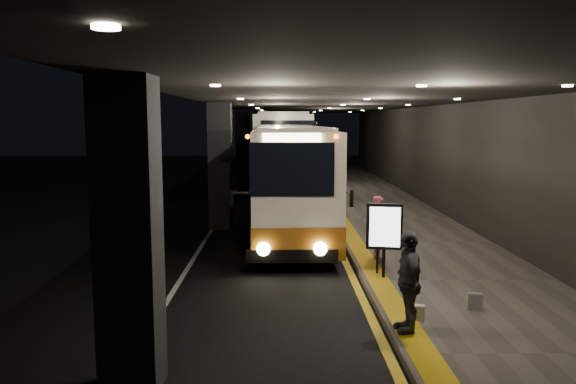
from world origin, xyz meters
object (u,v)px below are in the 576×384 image
object	(u,v)px
bag_plain	(418,313)
coach_third	(285,143)
bag_polka	(475,302)
passenger_boarding	(379,228)
coach_main	(288,183)
info_sign	(384,228)
stanchion_post	(377,249)
coach_second	(286,154)
passenger_waiting_grey	(408,281)

from	to	relation	value
bag_plain	coach_third	bearing A→B (deg)	93.20
bag_polka	bag_plain	distance (m)	1.35
passenger_boarding	bag_polka	world-z (taller)	passenger_boarding
coach_main	info_sign	bearing A→B (deg)	-72.75
bag_polka	stanchion_post	size ratio (longest dim) A/B	0.28
coach_second	coach_third	xyz separation A→B (m)	(0.08, 16.40, -0.03)
coach_second	passenger_boarding	xyz separation A→B (m)	(2.24, -16.61, -0.96)
coach_main	coach_third	world-z (taller)	coach_third
coach_main	passenger_boarding	size ratio (longest dim) A/B	6.69
passenger_boarding	stanchion_post	distance (m)	1.44
passenger_waiting_grey	info_sign	distance (m)	3.36
coach_second	passenger_boarding	bearing A→B (deg)	-80.52
coach_third	bag_plain	size ratio (longest dim) A/B	44.56
passenger_waiting_grey	bag_plain	xyz separation A→B (m)	(0.32, 0.52, -0.75)
stanchion_post	bag_plain	bearing A→B (deg)	-86.19
coach_main	coach_third	bearing A→B (deg)	87.99
coach_main	stanchion_post	xyz separation A→B (m)	(2.03, -5.85, -0.93)
bag_polka	bag_plain	size ratio (longest dim) A/B	1.15
passenger_boarding	info_sign	bearing A→B (deg)	162.43
coach_third	info_sign	world-z (taller)	coach_third
coach_main	passenger_boarding	distance (m)	5.06
coach_second	coach_third	size ratio (longest dim) A/B	1.01
bag_polka	bag_plain	bearing A→B (deg)	-155.99
bag_polka	stanchion_post	world-z (taller)	stanchion_post
passenger_boarding	bag_polka	xyz separation A→B (m)	(1.18, -4.00, -0.68)
passenger_waiting_grey	bag_plain	distance (m)	0.96
coach_second	passenger_boarding	size ratio (longest dim) A/B	7.69
coach_third	passenger_waiting_grey	xyz separation A→B (m)	(1.78, -38.07, -0.88)
passenger_boarding	stanchion_post	bearing A→B (deg)	157.39
coach_third	bag_plain	xyz separation A→B (m)	(2.10, -37.55, -1.62)
passenger_waiting_grey	bag_plain	world-z (taller)	passenger_waiting_grey
coach_main	coach_second	size ratio (longest dim) A/B	0.87
coach_second	passenger_waiting_grey	bearing A→B (deg)	-83.29
bag_polka	coach_main	bearing A→B (deg)	112.36
stanchion_post	bag_polka	bearing A→B (deg)	-61.00
coach_main	stanchion_post	size ratio (longest dim) A/B	9.38
bag_plain	info_sign	distance (m)	3.01
passenger_waiting_grey	info_sign	size ratio (longest dim) A/B	1.02
passenger_waiting_grey	passenger_boarding	bearing A→B (deg)	171.67
passenger_boarding	passenger_waiting_grey	size ratio (longest dim) A/B	0.95
coach_main	passenger_waiting_grey	distance (m)	9.74
passenger_waiting_grey	info_sign	bearing A→B (deg)	172.48
coach_second	passenger_waiting_grey	xyz separation A→B (m)	(1.87, -21.67, -0.91)
coach_second	passenger_waiting_grey	size ratio (longest dim) A/B	7.31
passenger_boarding	passenger_waiting_grey	distance (m)	5.08
passenger_boarding	bag_plain	bearing A→B (deg)	167.52
coach_third	stanchion_post	xyz separation A→B (m)	(1.89, -34.40, -1.17)
coach_main	info_sign	size ratio (longest dim) A/B	6.49
coach_second	coach_third	world-z (taller)	coach_second
passenger_boarding	passenger_waiting_grey	xyz separation A→B (m)	(-0.38, -5.07, 0.04)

